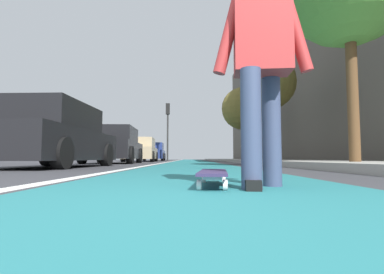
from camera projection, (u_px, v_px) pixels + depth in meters
The scene contains 15 objects.
ground_plane at pixel (193, 164), 11.08m from camera, with size 80.00×80.00×0.00m, color #38383D.
bike_lane_paint at pixel (191, 161), 25.04m from camera, with size 56.00×2.33×0.00m, color #237075.
lane_stripe_white at pixel (173, 161), 21.04m from camera, with size 52.00×0.16×0.01m, color silver.
sidewalk_curb at pixel (249, 160), 19.08m from camera, with size 52.00×3.20×0.14m, color #9E9B93.
building_facade at pixel (277, 83), 23.53m from camera, with size 40.00×1.20×12.40m, color #595249.
skateboard at pixel (213, 174), 2.24m from camera, with size 0.86×0.28×0.11m.
skater_person at pixel (262, 58), 2.15m from camera, with size 0.45×0.72×1.64m.
parked_car_near at pixel (53, 137), 6.89m from camera, with size 4.22×1.99×1.47m.
parked_car_mid at pixel (114, 146), 12.38m from camera, with size 4.31×2.11×1.49m.
parked_car_far at pixel (141, 150), 18.68m from camera, with size 4.58×2.03×1.47m.
parked_car_end at pixel (153, 152), 24.82m from camera, with size 4.09×2.05×1.48m.
traffic_light at pixel (168, 121), 21.57m from camera, with size 0.33×0.28×4.20m.
street_tree_mid at pixel (268, 83), 12.94m from camera, with size 2.39×2.39×4.71m.
street_tree_far at pixel (243, 109), 19.11m from camera, with size 2.73×2.73×4.78m.
pedestrian_distant at pixel (247, 145), 16.68m from camera, with size 0.47×0.73×1.67m.
Camera 1 is at (-1.12, 0.09, 0.21)m, focal length 27.83 mm.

